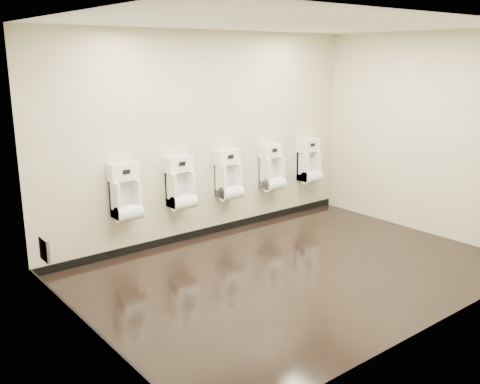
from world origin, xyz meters
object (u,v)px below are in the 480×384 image
(access_panel, at_px, (44,250))
(urinal_1, at_px, (181,187))
(urinal_2, at_px, (229,178))
(urinal_3, at_px, (272,171))
(urinal_4, at_px, (310,164))
(urinal_0, at_px, (126,196))

(access_panel, relative_size, urinal_1, 0.36)
(urinal_2, bearing_deg, urinal_1, 180.00)
(urinal_2, height_order, urinal_3, same)
(urinal_4, bearing_deg, urinal_2, 180.00)
(access_panel, height_order, urinal_0, urinal_0)
(urinal_0, height_order, urinal_4, same)
(access_panel, height_order, urinal_3, urinal_3)
(urinal_0, height_order, urinal_1, same)
(urinal_2, xyz_separation_m, urinal_3, (0.82, 0.00, 0.00))
(urinal_0, xyz_separation_m, urinal_1, (0.79, 0.00, 0.00))
(urinal_1, relative_size, urinal_4, 1.00)
(urinal_0, distance_m, urinal_3, 2.41)
(access_panel, distance_m, urinal_4, 4.41)
(urinal_1, relative_size, urinal_2, 1.00)
(urinal_1, bearing_deg, urinal_2, 0.00)
(access_panel, bearing_deg, urinal_1, 12.27)
(urinal_1, xyz_separation_m, urinal_3, (1.61, 0.00, 0.00))
(access_panel, bearing_deg, urinal_0, 20.05)
(urinal_4, bearing_deg, urinal_1, 180.00)
(urinal_1, xyz_separation_m, urinal_2, (0.79, 0.00, 0.00))
(urinal_1, distance_m, urinal_2, 0.79)
(urinal_0, bearing_deg, access_panel, -159.95)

